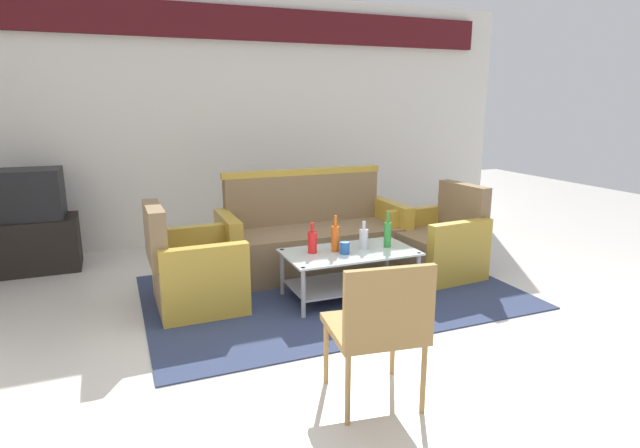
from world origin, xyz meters
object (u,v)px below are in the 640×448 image
at_px(armchair_right, 439,245).
at_px(bottle_green, 388,234).
at_px(cup, 345,248).
at_px(bottle_orange, 335,238).
at_px(couch, 313,239).
at_px(television, 28,194).
at_px(coffee_table, 349,267).
at_px(tv_stand, 35,244).
at_px(bottle_red, 312,242).
at_px(armchair_left, 194,273).
at_px(wicker_chair, 380,322).
at_px(bottle_clear, 364,238).

relative_size(armchair_right, bottle_green, 2.76).
xyz_separation_m(bottle_green, cup, (-0.42, -0.04, -0.07)).
bearing_deg(cup, bottle_orange, 114.14).
xyz_separation_m(couch, television, (-2.53, 1.02, 0.44)).
height_order(coffee_table, tv_stand, tv_stand).
relative_size(bottle_red, tv_stand, 0.32).
xyz_separation_m(bottle_orange, bottle_red, (-0.19, 0.03, -0.02)).
relative_size(armchair_left, cup, 8.50).
height_order(bottle_red, television, television).
bearing_deg(bottle_red, wicker_chair, -98.47).
distance_m(bottle_red, tv_stand, 2.85).
bearing_deg(wicker_chair, bottle_orange, 82.01).
relative_size(cup, wicker_chair, 0.12).
relative_size(bottle_clear, cup, 2.38).
relative_size(armchair_right, bottle_orange, 2.79).
distance_m(cup, television, 3.12).
bearing_deg(bottle_orange, television, 143.74).
relative_size(coffee_table, television, 1.79).
height_order(coffee_table, cup, cup).
height_order(coffee_table, television, television).
height_order(couch, wicker_chair, couch).
distance_m(coffee_table, bottle_orange, 0.28).
xyz_separation_m(armchair_right, wicker_chair, (-1.60, -1.75, 0.21)).
relative_size(coffee_table, bottle_orange, 3.61).
relative_size(bottle_orange, bottle_green, 0.99).
distance_m(couch, armchair_right, 1.22).
distance_m(bottle_clear, cup, 0.23).
relative_size(armchair_right, wicker_chair, 1.01).
xyz_separation_m(armchair_right, bottle_red, (-1.36, -0.16, 0.22)).
distance_m(coffee_table, television, 3.17).
height_order(bottle_green, bottle_red, bottle_green).
xyz_separation_m(coffee_table, bottle_orange, (-0.11, 0.04, 0.25)).
distance_m(armchair_right, cup, 1.17).
xyz_separation_m(armchair_right, bottle_clear, (-0.91, -0.21, 0.21)).
height_order(armchair_left, bottle_clear, armchair_left).
relative_size(bottle_green, wicker_chair, 0.37).
xyz_separation_m(bottle_orange, bottle_clear, (0.25, -0.01, -0.03)).
bearing_deg(coffee_table, bottle_green, -1.43).
relative_size(couch, armchair_right, 2.12).
height_order(bottle_orange, wicker_chair, wicker_chair).
xyz_separation_m(armchair_right, bottle_green, (-0.71, -0.25, 0.24)).
bearing_deg(bottle_clear, bottle_red, 174.30).
distance_m(armchair_left, bottle_green, 1.64).
distance_m(armchair_left, tv_stand, 2.01).
bearing_deg(bottle_green, cup, -174.53).
bearing_deg(television, armchair_right, 158.26).
xyz_separation_m(bottle_orange, tv_stand, (-2.43, 1.78, -0.27)).
distance_m(armchair_left, cup, 1.24).
xyz_separation_m(coffee_table, bottle_clear, (0.14, 0.03, 0.23)).
bearing_deg(armchair_left, couch, 111.82).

